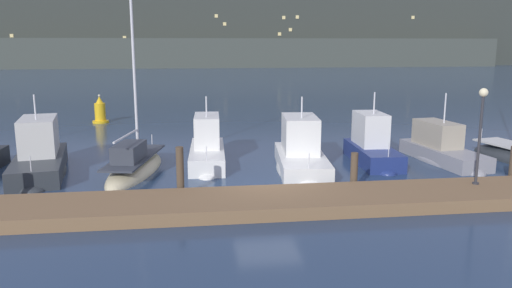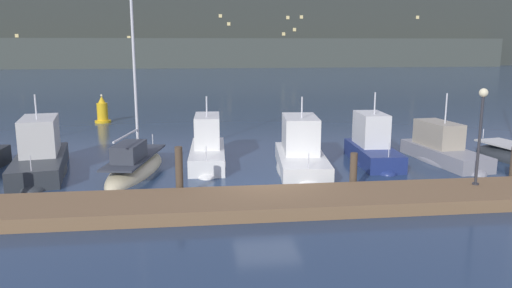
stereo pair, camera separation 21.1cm
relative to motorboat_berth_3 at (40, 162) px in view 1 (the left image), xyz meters
The scene contains 13 objects.
ground_plane 10.41m from the motorboat_berth_3, 23.50° to the right, with size 400.00×400.00×0.00m, color navy.
dock 11.36m from the motorboat_berth_3, 32.90° to the right, with size 40.06×2.80×0.45m, color brown.
mooring_pile_2 7.70m from the motorboat_berth_3, 36.00° to the right, with size 0.28×0.28×1.93m, color #4C3D2D.
mooring_pile_3 13.63m from the motorboat_berth_3, 19.37° to the right, with size 0.28×0.28×1.52m, color #4C3D2D.
motorboat_berth_3 is the anchor object (origin of this frame).
sailboat_berth_4 4.19m from the motorboat_berth_3, ahead, with size 2.86×6.50×10.21m.
motorboat_berth_5 7.45m from the motorboat_berth_3, ahead, with size 1.99×6.03×3.66m.
motorboat_berth_6 11.62m from the motorboat_berth_3, ahead, with size 2.86×6.41×3.91m.
motorboat_berth_7 15.28m from the motorboat_berth_3, ahead, with size 2.05×5.20×3.86m.
motorboat_berth_8 18.73m from the motorboat_berth_3, ahead, with size 2.52×6.00×3.82m.
channel_buoy 14.41m from the motorboat_berth_3, 89.20° to the left, with size 1.14×1.14×2.05m.
dock_lamppost 18.27m from the motorboat_berth_3, 18.35° to the right, with size 0.32×0.32×3.59m.
hillside_backdrop 110.69m from the motorboat_berth_3, 84.91° to the left, with size 240.00×23.00×18.55m.
Camera 1 is at (-2.90, -18.33, 5.60)m, focal length 35.00 mm.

